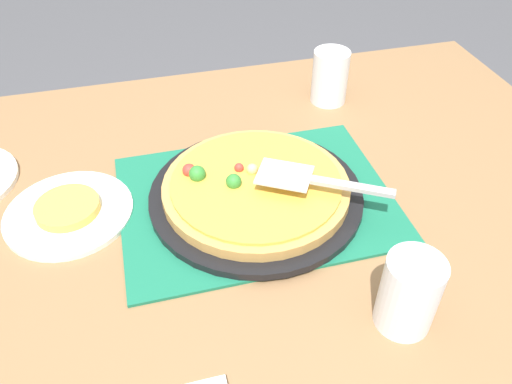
# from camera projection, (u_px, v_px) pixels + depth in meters

# --- Properties ---
(dining_table) EXTENTS (1.40, 1.00, 0.75)m
(dining_table) POSITION_uv_depth(u_px,v_px,m) (256.00, 242.00, 0.99)
(dining_table) COLOR olive
(dining_table) RESTS_ON ground_plane
(placemat) EXTENTS (0.48, 0.36, 0.01)m
(placemat) POSITION_uv_depth(u_px,v_px,m) (256.00, 199.00, 0.92)
(placemat) COLOR #196B4C
(placemat) RESTS_ON dining_table
(pizza_pan) EXTENTS (0.38, 0.38, 0.01)m
(pizza_pan) POSITION_uv_depth(u_px,v_px,m) (256.00, 195.00, 0.91)
(pizza_pan) COLOR black
(pizza_pan) RESTS_ON placemat
(pizza) EXTENTS (0.33, 0.33, 0.05)m
(pizza) POSITION_uv_depth(u_px,v_px,m) (255.00, 186.00, 0.90)
(pizza) COLOR tan
(pizza) RESTS_ON pizza_pan
(plate_far_right) EXTENTS (0.22, 0.22, 0.01)m
(plate_far_right) POSITION_uv_depth(u_px,v_px,m) (69.00, 213.00, 0.89)
(plate_far_right) COLOR white
(plate_far_right) RESTS_ON dining_table
(served_slice_right) EXTENTS (0.11, 0.11, 0.02)m
(served_slice_right) POSITION_uv_depth(u_px,v_px,m) (67.00, 208.00, 0.88)
(served_slice_right) COLOR #EAB747
(served_slice_right) RESTS_ON plate_far_right
(cup_near) EXTENTS (0.08, 0.08, 0.12)m
(cup_near) POSITION_uv_depth(u_px,v_px,m) (330.00, 77.00, 1.14)
(cup_near) COLOR white
(cup_near) RESTS_ON dining_table
(cup_far) EXTENTS (0.08, 0.08, 0.12)m
(cup_far) POSITION_uv_depth(u_px,v_px,m) (409.00, 293.00, 0.69)
(cup_far) COLOR white
(cup_far) RESTS_ON dining_table
(pizza_server) EXTENTS (0.22, 0.15, 0.01)m
(pizza_server) POSITION_uv_depth(u_px,v_px,m) (312.00, 180.00, 0.85)
(pizza_server) COLOR silver
(pizza_server) RESTS_ON pizza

